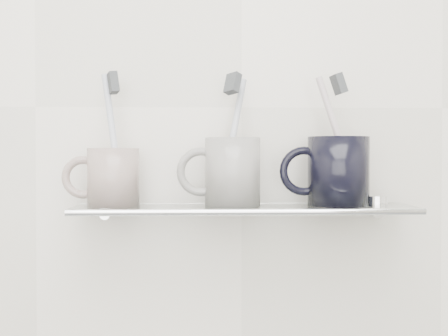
{
  "coord_description": "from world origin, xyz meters",
  "views": [
    {
      "loc": [
        -0.07,
        0.12,
        1.17
      ],
      "look_at": [
        -0.03,
        1.04,
        1.16
      ],
      "focal_mm": 50.0,
      "sensor_mm": 36.0,
      "label": 1
    }
  ],
  "objects": [
    {
      "name": "bristles_right",
      "position": [
        0.14,
        1.04,
        1.28
      ],
      "size": [
        0.03,
        0.02,
        0.03
      ],
      "primitive_type": "cube",
      "rotation": [
        -0.08,
        -0.32,
        0.25
      ],
      "color": "#393C3F",
      "rests_on": "toothbrush_right"
    },
    {
      "name": "bracket_right",
      "position": [
        0.21,
        1.09,
        1.09
      ],
      "size": [
        0.02,
        0.03,
        0.02
      ],
      "primitive_type": "cylinder",
      "rotation": [
        1.57,
        0.0,
        0.0
      ],
      "color": "silver",
      "rests_on": "wall_back"
    },
    {
      "name": "wall_back",
      "position": [
        0.0,
        1.1,
        1.25
      ],
      "size": [
        2.5,
        0.0,
        2.5
      ],
      "primitive_type": "plane",
      "rotation": [
        1.57,
        0.0,
        0.0
      ],
      "color": "silver",
      "rests_on": "ground"
    },
    {
      "name": "bristles_center",
      "position": [
        -0.02,
        1.04,
        1.28
      ],
      "size": [
        0.03,
        0.03,
        0.03
      ],
      "primitive_type": "cube",
      "rotation": [
        -0.12,
        0.35,
        0.68
      ],
      "color": "#393C3F",
      "rests_on": "toothbrush_center"
    },
    {
      "name": "toothbrush_left",
      "position": [
        -0.19,
        1.04,
        1.2
      ],
      "size": [
        0.04,
        0.03,
        0.19
      ],
      "primitive_type": "cylinder",
      "rotation": [
        -0.15,
        -0.1,
        0.36
      ],
      "color": "silver",
      "rests_on": "mug_left"
    },
    {
      "name": "mug_center_handle",
      "position": [
        -0.06,
        1.04,
        1.15
      ],
      "size": [
        0.07,
        0.01,
        0.07
      ],
      "primitive_type": "torus",
      "rotation": [
        1.57,
        0.0,
        0.0
      ],
      "color": "white",
      "rests_on": "mug_center"
    },
    {
      "name": "mug_left",
      "position": [
        -0.19,
        1.04,
        1.14
      ],
      "size": [
        0.08,
        0.08,
        0.09
      ],
      "primitive_type": "cylinder",
      "rotation": [
        0.0,
        0.0,
        -0.07
      ],
      "color": "silver",
      "rests_on": "shelf_glass"
    },
    {
      "name": "bristles_left",
      "position": [
        -0.19,
        1.04,
        1.28
      ],
      "size": [
        0.02,
        0.03,
        0.03
      ],
      "primitive_type": "cube",
      "rotation": [
        -0.15,
        -0.1,
        0.36
      ],
      "color": "#393C3F",
      "rests_on": "toothbrush_left"
    },
    {
      "name": "mug_left_handle",
      "position": [
        -0.24,
        1.04,
        1.14
      ],
      "size": [
        0.06,
        0.01,
        0.06
      ],
      "primitive_type": "torus",
      "rotation": [
        1.57,
        0.0,
        0.0
      ],
      "color": "silver",
      "rests_on": "mug_left"
    },
    {
      "name": "toothbrush_center",
      "position": [
        -0.02,
        1.04,
        1.2
      ],
      "size": [
        0.05,
        0.07,
        0.18
      ],
      "primitive_type": "cylinder",
      "rotation": [
        -0.12,
        0.35,
        0.68
      ],
      "color": "#A2AAB8",
      "rests_on": "mug_center"
    },
    {
      "name": "mug_center",
      "position": [
        -0.02,
        1.04,
        1.15
      ],
      "size": [
        0.11,
        0.11,
        0.1
      ],
      "primitive_type": "cylinder",
      "rotation": [
        0.0,
        0.0,
        0.38
      ],
      "color": "white",
      "rests_on": "shelf_glass"
    },
    {
      "name": "bracket_left",
      "position": [
        -0.21,
        1.09,
        1.09
      ],
      "size": [
        0.02,
        0.03,
        0.02
      ],
      "primitive_type": "cylinder",
      "rotation": [
        1.57,
        0.0,
        0.0
      ],
      "color": "silver",
      "rests_on": "wall_back"
    },
    {
      "name": "shelf_glass",
      "position": [
        0.0,
        1.04,
        1.1
      ],
      "size": [
        0.5,
        0.12,
        0.01
      ],
      "primitive_type": "cube",
      "color": "silver",
      "rests_on": "wall_back"
    },
    {
      "name": "chrome_cap",
      "position": [
        0.2,
        1.04,
        1.11
      ],
      "size": [
        0.03,
        0.03,
        0.01
      ],
      "primitive_type": "cylinder",
      "color": "silver",
      "rests_on": "shelf_glass"
    },
    {
      "name": "mug_right_handle",
      "position": [
        0.09,
        1.04,
        1.15
      ],
      "size": [
        0.07,
        0.01,
        0.07
      ],
      "primitive_type": "torus",
      "rotation": [
        1.57,
        0.0,
        0.0
      ],
      "color": "black",
      "rests_on": "mug_right"
    },
    {
      "name": "shelf_rail",
      "position": [
        0.0,
        0.98,
        1.1
      ],
      "size": [
        0.5,
        0.01,
        0.01
      ],
      "primitive_type": "cylinder",
      "rotation": [
        0.0,
        1.57,
        0.0
      ],
      "color": "silver",
      "rests_on": "shelf_glass"
    },
    {
      "name": "toothbrush_right",
      "position": [
        0.14,
        1.04,
        1.2
      ],
      "size": [
        0.07,
        0.01,
        0.18
      ],
      "primitive_type": "cylinder",
      "rotation": [
        -0.08,
        -0.32,
        0.25
      ],
      "color": "beige",
      "rests_on": "mug_right"
    },
    {
      "name": "mug_right",
      "position": [
        0.14,
        1.04,
        1.15
      ],
      "size": [
        0.12,
        0.12,
        0.1
      ],
      "primitive_type": "cylinder",
      "rotation": [
        0.0,
        0.0,
        -0.43
      ],
      "color": "black",
      "rests_on": "shelf_glass"
    }
  ]
}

